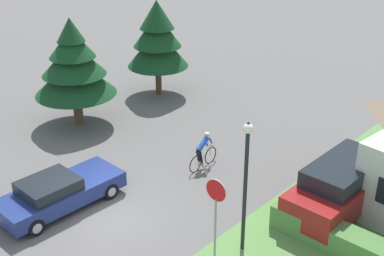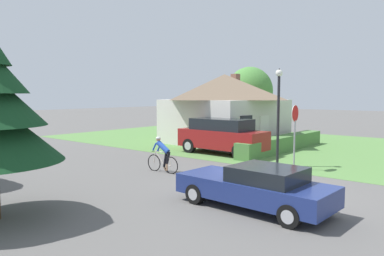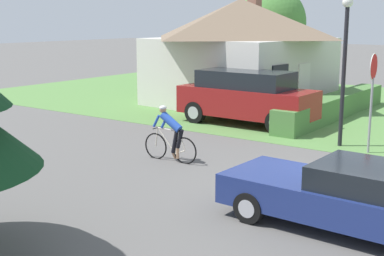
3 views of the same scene
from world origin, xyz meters
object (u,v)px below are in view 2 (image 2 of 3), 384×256
at_px(cottage_house, 224,107).
at_px(parked_suv_right, 222,136).
at_px(cyclist, 163,155).
at_px(stop_sign, 295,124).
at_px(street_lamp, 278,104).
at_px(deciduous_tree_right, 250,91).
at_px(sedan_left_lane, 256,187).

height_order(cottage_house, parked_suv_right, cottage_house).
bearing_deg(parked_suv_right, cyclist, 99.82).
relative_size(stop_sign, street_lamp, 0.64).
xyz_separation_m(street_lamp, deciduous_tree_right, (10.84, 8.11, 0.69)).
bearing_deg(deciduous_tree_right, parked_suv_right, -156.86).
bearing_deg(cyclist, parked_suv_right, -82.87).
relative_size(parked_suv_right, street_lamp, 1.11).
xyz_separation_m(sedan_left_lane, stop_sign, (5.94, 1.58, 1.40)).
height_order(sedan_left_lane, stop_sign, stop_sign).
relative_size(parked_suv_right, deciduous_tree_right, 0.90).
distance_m(cyclist, street_lamp, 5.78).
distance_m(sedan_left_lane, cyclist, 5.95).
distance_m(stop_sign, deciduous_tree_right, 14.49).
bearing_deg(stop_sign, cyclist, -48.34).
bearing_deg(cyclist, stop_sign, -137.32).
bearing_deg(stop_sign, sedan_left_lane, 11.71).
xyz_separation_m(stop_sign, street_lamp, (0.34, 0.97, 0.83)).
distance_m(sedan_left_lane, street_lamp, 7.13).
bearing_deg(sedan_left_lane, cottage_house, -49.45).
bearing_deg(deciduous_tree_right, cyclist, -161.75).
relative_size(cyclist, stop_sign, 0.60).
distance_m(cottage_house, sedan_left_lane, 14.92).
distance_m(stop_sign, street_lamp, 1.32).
height_order(stop_sign, street_lamp, street_lamp).
bearing_deg(cyclist, street_lamp, -127.36).
relative_size(cottage_house, parked_suv_right, 1.54).
xyz_separation_m(parked_suv_right, street_lamp, (-1.25, -4.01, 1.85)).
height_order(cyclist, deciduous_tree_right, deciduous_tree_right).
xyz_separation_m(cyclist, street_lamp, (4.38, -3.09, 2.14)).
height_order(cyclist, street_lamp, street_lamp).
bearing_deg(parked_suv_right, street_lamp, 163.30).
distance_m(sedan_left_lane, stop_sign, 6.30).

